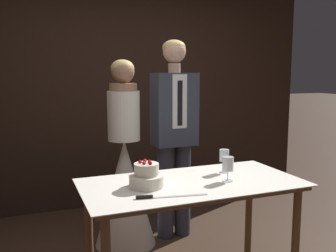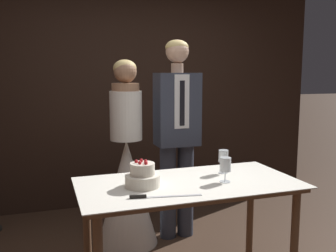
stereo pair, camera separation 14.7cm
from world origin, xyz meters
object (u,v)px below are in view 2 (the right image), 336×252
at_px(cake_table, 189,196).
at_px(wine_glass_middle, 223,157).
at_px(tiered_cake, 142,177).
at_px(bride, 127,178).
at_px(cake_knife, 152,196).
at_px(groom, 177,130).
at_px(wine_glass_near, 225,165).

relative_size(cake_table, wine_glass_middle, 8.65).
height_order(cake_table, tiered_cake, tiered_cake).
distance_m(wine_glass_middle, bride, 0.99).
xyz_separation_m(cake_knife, bride, (0.09, 1.11, -0.20)).
relative_size(tiered_cake, wine_glass_middle, 1.32).
height_order(bride, groom, groom).
bearing_deg(wine_glass_near, cake_knife, -165.06).
distance_m(tiered_cake, cake_knife, 0.24).
bearing_deg(cake_table, cake_knife, -145.72).
bearing_deg(groom, bride, 179.95).
distance_m(tiered_cake, wine_glass_middle, 0.67).
height_order(wine_glass_middle, bride, bride).
bearing_deg(cake_knife, wine_glass_near, 25.08).
bearing_deg(groom, wine_glass_near, -90.05).
bearing_deg(wine_glass_middle, bride, 126.82).
relative_size(tiered_cake, groom, 0.12).
height_order(wine_glass_near, groom, groom).
xyz_separation_m(wine_glass_near, wine_glass_middle, (0.09, 0.21, 0.01)).
xyz_separation_m(cake_table, cake_knife, (-0.33, -0.22, 0.10)).
xyz_separation_m(tiered_cake, bride, (0.09, 0.88, -0.26)).
height_order(wine_glass_near, bride, bride).
height_order(cake_table, cake_knife, cake_knife).
height_order(cake_knife, bride, bride).
bearing_deg(groom, cake_table, -104.87).
distance_m(tiered_cake, groom, 1.06).
relative_size(cake_knife, wine_glass_middle, 2.50).
distance_m(bride, groom, 0.63).
bearing_deg(wine_glass_middle, wine_glass_near, -113.63).
bearing_deg(cake_table, wine_glass_middle, 22.82).
xyz_separation_m(wine_glass_middle, bride, (-0.56, 0.75, -0.32)).
xyz_separation_m(tiered_cake, groom, (0.56, 0.88, 0.15)).
bearing_deg(bride, wine_glass_middle, -53.18).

